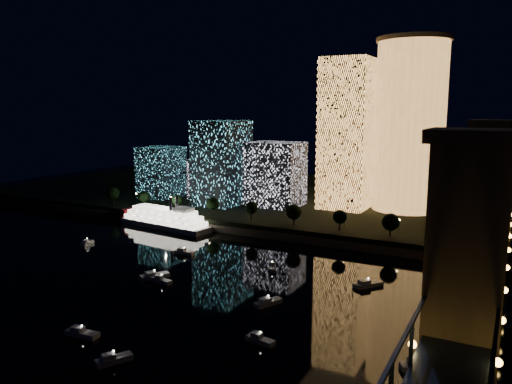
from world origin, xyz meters
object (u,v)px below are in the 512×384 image
at_px(tower_rectangular, 346,134).
at_px(tower_cylindrical, 410,125).
at_px(truss_bridge, 473,297).
at_px(riverboat, 161,218).

bearing_deg(tower_rectangular, tower_cylindrical, 18.55).
bearing_deg(tower_cylindrical, tower_rectangular, -161.45).
xyz_separation_m(tower_cylindrical, truss_bridge, (40.22, -139.89, -29.00)).
xyz_separation_m(truss_bridge, riverboat, (-135.22, 72.55, -12.37)).
height_order(tower_cylindrical, tower_rectangular, tower_cylindrical).
relative_size(tower_cylindrical, tower_rectangular, 1.12).
xyz_separation_m(tower_rectangular, truss_bridge, (67.94, -130.58, -24.54)).
bearing_deg(tower_cylindrical, riverboat, -144.67).
bearing_deg(truss_bridge, riverboat, 151.79).
bearing_deg(tower_cylindrical, truss_bridge, -73.96).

